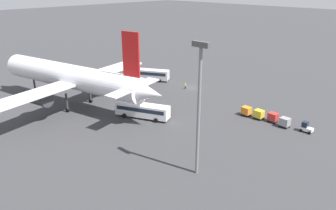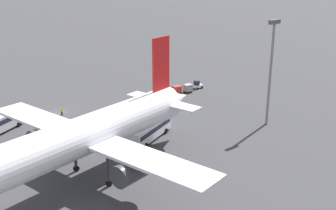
# 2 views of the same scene
# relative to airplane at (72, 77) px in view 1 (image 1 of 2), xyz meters

# --- Properties ---
(ground_plane) EXTENTS (600.00, 600.00, 0.00)m
(ground_plane) POSITION_rel_airplane_xyz_m (-10.78, -30.51, -7.23)
(ground_plane) COLOR #38383A
(airplane) EXTENTS (50.75, 43.42, 19.22)m
(airplane) POSITION_rel_airplane_xyz_m (0.00, 0.00, 0.00)
(airplane) COLOR silver
(airplane) RESTS_ON ground
(shuttle_bus_near) EXTENTS (12.02, 8.35, 3.30)m
(shuttle_bus_near) POSITION_rel_airplane_xyz_m (3.19, -27.33, -5.25)
(shuttle_bus_near) COLOR silver
(shuttle_bus_near) RESTS_ON ground
(shuttle_bus_far) EXTENTS (12.28, 7.41, 3.12)m
(shuttle_bus_far) POSITION_rel_airplane_xyz_m (-17.06, -6.59, -5.35)
(shuttle_bus_far) COLOR white
(shuttle_bus_far) RESTS_ON ground
(baggage_tug) EXTENTS (2.43, 1.68, 2.10)m
(baggage_tug) POSITION_rel_airplane_xyz_m (-46.01, -24.54, -6.29)
(baggage_tug) COLOR white
(baggage_tug) RESTS_ON ground
(worker_person) EXTENTS (0.38, 0.38, 1.74)m
(worker_person) POSITION_rel_airplane_xyz_m (-10.35, -28.57, -6.36)
(worker_person) COLOR #1E1E2D
(worker_person) RESTS_ON ground
(cargo_cart_grey) EXTENTS (2.11, 1.82, 2.06)m
(cargo_cart_grey) POSITION_rel_airplane_xyz_m (-41.92, -23.64, -6.04)
(cargo_cart_grey) COLOR #38383D
(cargo_cart_grey) RESTS_ON ground
(cargo_cart_red) EXTENTS (2.11, 1.82, 2.06)m
(cargo_cart_red) POSITION_rel_airplane_xyz_m (-38.92, -24.39, -6.04)
(cargo_cart_red) COLOR #38383D
(cargo_cart_red) RESTS_ON ground
(cargo_cart_yellow) EXTENTS (2.11, 1.82, 2.06)m
(cargo_cart_yellow) POSITION_rel_airplane_xyz_m (-35.92, -23.77, -6.04)
(cargo_cart_yellow) COLOR #38383D
(cargo_cart_yellow) RESTS_ON ground
(cargo_cart_orange) EXTENTS (2.11, 1.82, 2.06)m
(cargo_cart_orange) POSITION_rel_airplane_xyz_m (-32.92, -23.53, -6.04)
(cargo_cart_orange) COLOR #38383D
(cargo_cart_orange) RESTS_ON ground
(light_pole) EXTENTS (2.80, 0.70, 20.77)m
(light_pole) POSITION_rel_airplane_xyz_m (-39.75, 2.29, 5.23)
(light_pole) COLOR slate
(light_pole) RESTS_ON ground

